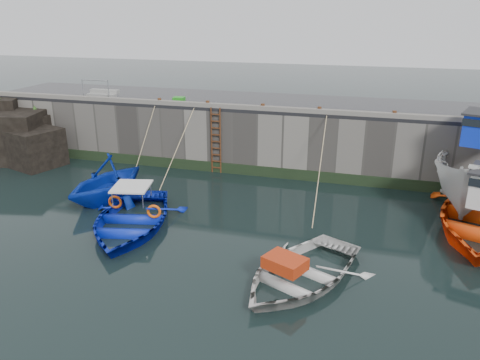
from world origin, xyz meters
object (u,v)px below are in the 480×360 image
(boat_near_white, at_px, (108,198))
(fish_crate, at_px, (179,100))
(ladder, at_px, (216,141))
(bollard_d, at_px, (319,110))
(boat_near_blue, at_px, (131,227))
(bollard_a, at_px, (160,101))
(bollard_b, at_px, (208,104))
(boat_near_navy, at_px, (300,279))
(boat_far_white, at_px, (479,174))
(bollard_e, at_px, (394,114))
(bollard_c, at_px, (263,107))

(boat_near_white, height_order, fish_crate, fish_crate)
(ladder, relative_size, bollard_d, 11.43)
(boat_near_blue, bearing_deg, fish_crate, 86.06)
(fish_crate, bearing_deg, bollard_a, -153.05)
(bollard_b, bearing_deg, boat_near_navy, -55.81)
(boat_near_white, relative_size, boat_far_white, 0.51)
(boat_near_navy, distance_m, bollard_d, 9.45)
(fish_crate, xyz_separation_m, bollard_e, (10.20, -0.54, -0.00))
(bollard_a, bearing_deg, fish_crate, 33.91)
(boat_near_white, height_order, bollard_b, bollard_b)
(boat_near_white, xyz_separation_m, bollard_b, (2.81, 4.80, 3.30))
(bollard_a, distance_m, bollard_c, 5.20)
(boat_far_white, height_order, bollard_d, boat_far_white)
(bollard_a, height_order, bollard_b, same)
(boat_near_navy, distance_m, boat_far_white, 10.01)
(bollard_e, bearing_deg, boat_near_blue, -142.12)
(boat_near_white, xyz_separation_m, boat_near_blue, (2.27, -2.23, 0.00))
(boat_near_navy, relative_size, bollard_b, 17.39)
(bollard_a, xyz_separation_m, bollard_d, (7.80, 0.00, 0.00))
(boat_near_white, bearing_deg, bollard_e, 35.06)
(ladder, relative_size, boat_near_blue, 0.59)
(boat_near_navy, bearing_deg, bollard_d, 118.79)
(ladder, height_order, boat_near_navy, ladder)
(boat_far_white, height_order, bollard_c, boat_far_white)
(boat_near_navy, xyz_separation_m, bollard_b, (-6.00, 8.83, 3.30))
(boat_far_white, distance_m, bollard_a, 14.67)
(boat_far_white, relative_size, fish_crate, 14.72)
(bollard_d, bearing_deg, boat_near_white, -149.39)
(boat_near_white, xyz_separation_m, boat_far_white, (14.80, 3.90, 1.23))
(fish_crate, distance_m, bollard_d, 7.02)
(boat_near_blue, relative_size, boat_far_white, 0.67)
(ladder, relative_size, boat_near_white, 0.77)
(boat_near_white, height_order, boat_far_white, boat_far_white)
(bollard_c, bearing_deg, boat_far_white, -5.56)
(boat_near_blue, height_order, fish_crate, fish_crate)
(bollard_a, bearing_deg, bollard_d, 0.00)
(boat_near_navy, xyz_separation_m, bollard_c, (-3.30, 8.83, 3.30))
(boat_near_navy, xyz_separation_m, bollard_a, (-8.50, 8.83, 3.30))
(boat_near_blue, distance_m, bollard_d, 9.72)
(boat_near_white, distance_m, boat_near_blue, 3.19)
(boat_near_white, relative_size, bollard_b, 14.82)
(boat_far_white, height_order, bollard_a, boat_far_white)
(boat_far_white, bearing_deg, ladder, -164.20)
(fish_crate, xyz_separation_m, bollard_b, (1.70, -0.54, -0.00))
(bollard_b, bearing_deg, bollard_d, 0.00)
(boat_near_white, height_order, boat_near_blue, boat_near_white)
(ladder, distance_m, boat_near_blue, 6.96)
(ladder, bearing_deg, boat_near_white, -126.58)
(fish_crate, bearing_deg, bollard_c, -13.93)
(boat_near_white, height_order, bollard_e, bollard_e)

